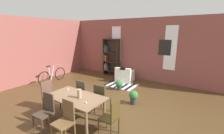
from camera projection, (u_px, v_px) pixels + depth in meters
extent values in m
plane|color=#4A341B|center=(95.00, 106.00, 5.18)|extent=(10.91, 10.91, 0.00)
cube|color=brown|center=(141.00, 49.00, 7.90)|extent=(9.39, 0.12, 3.15)
cube|color=brown|center=(24.00, 52.00, 7.09)|extent=(0.12, 8.43, 3.15)
cube|color=white|center=(116.00, 45.00, 8.59)|extent=(0.55, 0.02, 2.05)
cube|color=white|center=(170.00, 48.00, 7.02)|extent=(0.55, 0.02, 2.05)
cube|color=brown|center=(75.00, 97.00, 4.22)|extent=(1.64, 0.92, 0.04)
cylinder|color=brown|center=(49.00, 108.00, 4.39)|extent=(0.07, 0.07, 0.69)
cylinder|color=brown|center=(87.00, 124.00, 3.62)|extent=(0.07, 0.07, 0.69)
cylinder|color=brown|center=(69.00, 99.00, 4.98)|extent=(0.07, 0.07, 0.69)
cylinder|color=brown|center=(104.00, 111.00, 4.21)|extent=(0.07, 0.07, 0.69)
cylinder|color=#998466|center=(79.00, 94.00, 4.10)|extent=(0.12, 0.12, 0.24)
cylinder|color=silver|center=(86.00, 103.00, 3.81)|extent=(0.04, 0.04, 0.03)
cylinder|color=silver|center=(68.00, 89.00, 4.67)|extent=(0.04, 0.04, 0.04)
cube|color=brown|center=(63.00, 123.00, 3.46)|extent=(0.41, 0.41, 0.04)
cube|color=brown|center=(69.00, 110.00, 3.55)|extent=(0.38, 0.04, 0.50)
cylinder|color=brown|center=(52.00, 134.00, 3.47)|extent=(0.04, 0.04, 0.43)
cylinder|color=brown|center=(65.00, 126.00, 3.76)|extent=(0.04, 0.04, 0.43)
cylinder|color=brown|center=(75.00, 131.00, 3.56)|extent=(0.04, 0.04, 0.43)
cube|color=#44372B|center=(85.00, 94.00, 5.09)|extent=(0.40, 0.40, 0.04)
cube|color=#44372B|center=(81.00, 89.00, 4.88)|extent=(0.38, 0.03, 0.50)
cylinder|color=#44372B|center=(93.00, 100.00, 5.20)|extent=(0.04, 0.04, 0.43)
cylinder|color=#44372B|center=(85.00, 97.00, 5.39)|extent=(0.04, 0.04, 0.43)
cylinder|color=#44372B|center=(86.00, 104.00, 4.90)|extent=(0.04, 0.04, 0.43)
cylinder|color=#44372B|center=(78.00, 101.00, 5.09)|extent=(0.04, 0.04, 0.43)
cube|color=brown|center=(51.00, 97.00, 4.87)|extent=(0.42, 0.42, 0.04)
cube|color=brown|center=(47.00, 88.00, 4.91)|extent=(0.05, 0.38, 0.50)
cylinder|color=brown|center=(51.00, 107.00, 4.69)|extent=(0.04, 0.04, 0.43)
cylinder|color=brown|center=(60.00, 103.00, 4.99)|extent=(0.04, 0.04, 0.43)
cylinder|color=brown|center=(43.00, 104.00, 4.86)|extent=(0.04, 0.04, 0.43)
cylinder|color=brown|center=(53.00, 100.00, 5.17)|extent=(0.04, 0.04, 0.43)
cube|color=#332D1C|center=(103.00, 99.00, 4.70)|extent=(0.43, 0.43, 0.04)
cube|color=#332D1C|center=(99.00, 94.00, 4.48)|extent=(0.38, 0.06, 0.50)
cylinder|color=#332D1C|center=(111.00, 105.00, 4.82)|extent=(0.04, 0.04, 0.43)
cylinder|color=#332D1C|center=(101.00, 103.00, 4.99)|extent=(0.04, 0.04, 0.43)
cylinder|color=#332D1C|center=(105.00, 110.00, 4.51)|extent=(0.04, 0.04, 0.43)
cylinder|color=#332D1C|center=(95.00, 107.00, 4.68)|extent=(0.04, 0.04, 0.43)
cube|color=#413214|center=(109.00, 118.00, 3.68)|extent=(0.40, 0.40, 0.04)
cube|color=#413214|center=(115.00, 111.00, 3.52)|extent=(0.03, 0.38, 0.50)
cylinder|color=#413214|center=(107.00, 121.00, 3.97)|extent=(0.04, 0.04, 0.43)
cylinder|color=#413214|center=(99.00, 128.00, 3.68)|extent=(0.04, 0.04, 0.43)
cylinder|color=#413214|center=(119.00, 125.00, 3.78)|extent=(0.04, 0.04, 0.43)
cylinder|color=#413214|center=(111.00, 133.00, 3.49)|extent=(0.04, 0.04, 0.43)
cube|color=#3C2F23|center=(43.00, 114.00, 3.85)|extent=(0.41, 0.41, 0.04)
cube|color=#3C2F23|center=(49.00, 102.00, 3.95)|extent=(0.38, 0.04, 0.50)
cylinder|color=#3C2F23|center=(34.00, 124.00, 3.85)|extent=(0.04, 0.04, 0.43)
cylinder|color=#3C2F23|center=(42.00, 128.00, 3.67)|extent=(0.04, 0.04, 0.43)
cylinder|color=#3C2F23|center=(46.00, 117.00, 4.15)|extent=(0.04, 0.04, 0.43)
cylinder|color=#3C2F23|center=(55.00, 121.00, 3.97)|extent=(0.04, 0.04, 0.43)
cube|color=#2D2319|center=(105.00, 57.00, 8.95)|extent=(0.04, 0.31, 2.09)
cube|color=#2D2319|center=(118.00, 58.00, 8.45)|extent=(0.04, 0.31, 2.09)
cube|color=#2D2319|center=(113.00, 57.00, 8.82)|extent=(0.98, 0.01, 2.09)
cube|color=#2D2319|center=(111.00, 71.00, 8.87)|extent=(0.94, 0.31, 0.04)
cube|color=#284C8C|center=(105.00, 67.00, 9.07)|extent=(0.04, 0.19, 0.26)
cube|color=orange|center=(106.00, 67.00, 9.03)|extent=(0.05, 0.26, 0.32)
cube|color=#33724C|center=(107.00, 66.00, 8.99)|extent=(0.04, 0.22, 0.42)
cube|color=#B22D28|center=(107.00, 67.00, 8.97)|extent=(0.03, 0.21, 0.38)
cube|color=#284C8C|center=(108.00, 67.00, 8.96)|extent=(0.03, 0.20, 0.32)
cube|color=#2D2319|center=(111.00, 62.00, 8.76)|extent=(0.94, 0.31, 0.04)
cube|color=#33724C|center=(105.00, 57.00, 8.94)|extent=(0.03, 0.26, 0.42)
cube|color=#B22D28|center=(106.00, 58.00, 8.93)|extent=(0.03, 0.16, 0.33)
cube|color=orange|center=(106.00, 58.00, 8.90)|extent=(0.04, 0.18, 0.32)
cube|color=#B22D28|center=(107.00, 59.00, 8.89)|extent=(0.04, 0.22, 0.24)
cube|color=#2D2319|center=(111.00, 53.00, 8.64)|extent=(0.94, 0.31, 0.04)
cube|color=#4C4C51|center=(105.00, 50.00, 8.83)|extent=(0.05, 0.18, 0.27)
cube|color=#33724C|center=(106.00, 48.00, 8.79)|extent=(0.03, 0.23, 0.41)
cube|color=#8C4C8C|center=(106.00, 49.00, 8.78)|extent=(0.03, 0.16, 0.30)
cube|color=#4C4C51|center=(107.00, 50.00, 8.77)|extent=(0.05, 0.26, 0.25)
cube|color=#4C4C51|center=(107.00, 49.00, 8.73)|extent=(0.03, 0.16, 0.32)
cube|color=#2D2319|center=(111.00, 39.00, 8.46)|extent=(0.94, 0.31, 0.04)
cube|color=white|center=(125.00, 77.00, 7.80)|extent=(0.91, 0.91, 0.40)
cube|color=white|center=(123.00, 72.00, 7.43)|extent=(0.82, 0.28, 0.35)
cube|color=white|center=(131.00, 73.00, 7.60)|extent=(0.23, 0.73, 0.15)
cube|color=white|center=(119.00, 71.00, 7.87)|extent=(0.23, 0.73, 0.15)
cube|color=black|center=(123.00, 69.00, 7.40)|extent=(0.30, 0.21, 0.08)
torus|color=black|center=(44.00, 78.00, 7.29)|extent=(0.07, 0.65, 0.65)
torus|color=black|center=(60.00, 74.00, 8.09)|extent=(0.07, 0.65, 0.65)
cylinder|color=silver|center=(52.00, 74.00, 7.67)|extent=(0.05, 0.30, 0.83)
cylinder|color=silver|center=(49.00, 71.00, 7.48)|extent=(0.04, 0.04, 0.45)
cube|color=black|center=(49.00, 66.00, 7.43)|extent=(0.09, 0.20, 0.05)
cylinder|color=silver|center=(58.00, 65.00, 7.89)|extent=(0.44, 0.04, 0.02)
cylinder|color=#333338|center=(119.00, 88.00, 6.65)|extent=(0.20, 0.20, 0.15)
sphere|color=#2D6B33|center=(119.00, 84.00, 6.61)|extent=(0.33, 0.33, 0.33)
cylinder|color=#333338|center=(133.00, 101.00, 5.35)|extent=(0.23, 0.23, 0.20)
sphere|color=#2D6B33|center=(134.00, 95.00, 5.30)|extent=(0.31, 0.31, 0.31)
cube|color=black|center=(110.00, 82.00, 7.62)|extent=(0.14, 1.02, 0.01)
cube|color=white|center=(112.00, 83.00, 7.55)|extent=(0.14, 1.02, 0.01)
cube|color=black|center=(115.00, 83.00, 7.47)|extent=(0.14, 1.02, 0.01)
cube|color=white|center=(117.00, 84.00, 7.40)|extent=(0.14, 1.02, 0.01)
cube|color=black|center=(120.00, 84.00, 7.32)|extent=(0.14, 1.02, 0.01)
cube|color=white|center=(122.00, 85.00, 7.24)|extent=(0.14, 1.02, 0.01)
cube|color=black|center=(125.00, 86.00, 7.17)|extent=(0.14, 1.02, 0.01)
cube|color=white|center=(128.00, 86.00, 7.09)|extent=(0.14, 1.02, 0.01)
cube|color=black|center=(130.00, 87.00, 7.02)|extent=(0.14, 1.02, 0.01)
cube|color=white|center=(133.00, 87.00, 6.94)|extent=(0.14, 1.02, 0.01)
cube|color=black|center=(165.00, 48.00, 7.15)|extent=(0.56, 0.03, 0.72)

